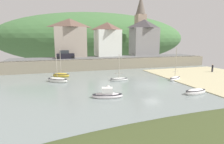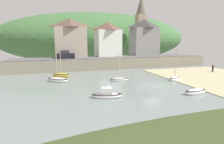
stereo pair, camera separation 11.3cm
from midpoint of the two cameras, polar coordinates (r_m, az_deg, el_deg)
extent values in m
cube|color=gray|center=(28.33, 12.13, -4.15)|extent=(48.00, 40.00, 0.06)
cube|color=#C4B98C|center=(38.48, 29.07, -1.37)|extent=(18.00, 22.00, 0.10)
cube|color=gray|center=(43.44, 1.11, 2.58)|extent=(48.00, 2.40, 2.40)
cube|color=#606060|center=(46.82, -0.33, 4.53)|extent=(48.00, 9.00, 0.10)
ellipsoid|color=#44723E|center=(80.98, -4.99, 10.27)|extent=(80.00, 44.00, 20.85)
cube|color=#A79A8A|center=(49.22, -12.81, 8.97)|extent=(7.79, 5.00, 7.47)
pyramid|color=brown|center=(49.40, -13.03, 14.56)|extent=(8.09, 5.30, 2.17)
cube|color=silver|center=(51.02, -1.49, 8.92)|extent=(6.27, 5.97, 6.92)
pyramid|color=brown|center=(51.14, -1.51, 13.97)|extent=(6.57, 6.27, 2.07)
cube|color=gray|center=(55.09, 9.77, 9.24)|extent=(7.41, 5.01, 7.66)
pyramid|color=#413D3F|center=(55.27, 9.93, 14.47)|extent=(7.71, 5.31, 2.40)
cube|color=tan|center=(58.98, 8.61, 11.38)|extent=(2.80, 2.80, 11.91)
cone|color=#665B51|center=(59.87, 8.84, 19.83)|extent=(3.00, 3.00, 5.70)
ellipsoid|color=white|center=(25.66, 24.23, -5.65)|extent=(3.19, 1.27, 0.90)
ellipsoid|color=black|center=(25.60, 24.27, -5.12)|extent=(3.13, 1.24, 0.12)
ellipsoid|color=white|center=(30.99, 2.05, -2.33)|extent=(3.17, 1.39, 0.65)
ellipsoid|color=black|center=(30.95, 2.05, -2.01)|extent=(3.10, 1.36, 0.12)
cylinder|color=#B2A893|center=(30.59, 2.07, 1.84)|extent=(0.09, 0.09, 3.91)
cylinder|color=gray|center=(30.78, 2.06, -0.37)|extent=(1.52, 0.17, 0.07)
ellipsoid|color=white|center=(33.16, 18.72, -1.97)|extent=(3.11, 2.19, 0.80)
ellipsoid|color=black|center=(33.11, 18.74, -1.59)|extent=(3.04, 2.15, 0.12)
cylinder|color=#B2A893|center=(32.72, 19.00, 2.92)|extent=(0.09, 0.09, 4.89)
cylinder|color=gray|center=(32.93, 18.84, 0.21)|extent=(1.61, 0.85, 0.07)
ellipsoid|color=white|center=(22.04, -1.62, -7.35)|extent=(3.86, 2.15, 0.75)
ellipsoid|color=black|center=(21.98, -1.63, -6.84)|extent=(3.79, 2.11, 0.12)
cube|color=silver|center=(21.85, -1.63, -5.64)|extent=(1.46, 1.20, 0.62)
ellipsoid|color=gold|center=(35.34, -15.51, -1.01)|extent=(3.34, 2.44, 0.98)
ellipsoid|color=black|center=(35.29, -15.53, -0.58)|extent=(3.28, 2.39, 0.12)
cylinder|color=#B2A893|center=(34.93, -15.72, 3.55)|extent=(0.09, 0.09, 4.68)
cylinder|color=gray|center=(35.16, -15.59, 0.64)|extent=(1.66, 0.92, 0.07)
ellipsoid|color=white|center=(31.20, -16.59, -2.48)|extent=(3.71, 3.27, 1.00)
ellipsoid|color=black|center=(31.14, -16.61, -1.98)|extent=(3.64, 3.21, 0.12)
cylinder|color=#B2A893|center=(30.78, -16.81, 1.97)|extent=(0.09, 0.09, 3.89)
cylinder|color=gray|center=(30.96, -16.71, -0.12)|extent=(1.65, 1.30, 0.07)
cube|color=black|center=(44.77, -14.28, 4.81)|extent=(4.14, 1.79, 1.20)
cube|color=#282D33|center=(44.69, -14.66, 6.01)|extent=(2.13, 1.55, 0.80)
cylinder|color=black|center=(45.71, -12.26, 4.64)|extent=(0.64, 0.22, 0.64)
cylinder|color=black|center=(44.12, -12.06, 4.47)|extent=(0.64, 0.22, 0.64)
cylinder|color=black|center=(45.53, -16.40, 4.44)|extent=(0.64, 0.22, 0.64)
cylinder|color=black|center=(43.94, -16.36, 4.26)|extent=(0.64, 0.22, 0.64)
cube|color=#282833|center=(43.89, 28.44, 0.55)|extent=(0.28, 0.20, 0.82)
cylinder|color=black|center=(43.80, 28.52, 1.45)|extent=(0.34, 0.34, 0.58)
sphere|color=#D1A889|center=(43.75, 28.56, 1.97)|extent=(0.22, 0.22, 0.22)
sphere|color=silver|center=(25.82, -1.30, -4.81)|extent=(0.61, 0.61, 0.61)
camera|label=1|loc=(0.06, -90.35, -0.06)|focal=29.66mm
camera|label=2|loc=(0.06, 89.65, 0.06)|focal=29.66mm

